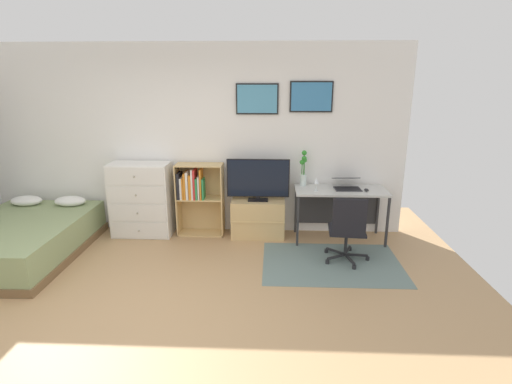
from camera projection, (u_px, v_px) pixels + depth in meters
ground_plane at (148, 321)px, 3.72m from camera, size 7.20×7.20×0.00m
wall_back_with_posters at (194, 140)px, 5.68m from camera, size 6.12×0.09×2.70m
area_rug at (332, 263)px, 4.89m from camera, size 1.70×1.20×0.01m
bed at (20, 239)px, 5.04m from camera, size 1.49×2.06×0.58m
dresser at (142, 200)px, 5.68m from camera, size 0.85×0.46×1.07m
bookshelf at (196, 193)px, 5.68m from camera, size 0.67×0.30×1.05m
tv_stand at (258, 218)px, 5.69m from camera, size 0.76×0.41×0.54m
television at (258, 180)px, 5.51m from camera, size 0.88×0.16×0.60m
desk at (339, 197)px, 5.55m from camera, size 1.26×0.57×0.74m
office_chair at (348, 228)px, 4.80m from camera, size 0.57×0.58×0.86m
laptop at (347, 184)px, 5.48m from camera, size 0.37×0.40×0.16m
computer_mouse at (366, 190)px, 5.36m from camera, size 0.06×0.10×0.03m
bamboo_vase at (304, 169)px, 5.57m from camera, size 0.10×0.09×0.51m
wine_glass at (316, 181)px, 5.33m from camera, size 0.07×0.07×0.18m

